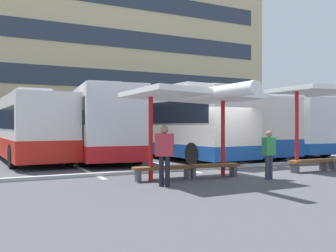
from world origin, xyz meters
The scene contains 20 objects.
ground_plane centered at (0.00, 0.00, 0.00)m, with size 160.00×160.00×0.00m, color #47474C.
terminal_building centered at (0.02, 31.95, 10.45)m, with size 44.10×14.75×23.65m.
coach_bus_0 centered at (-6.99, 8.34, 1.57)m, with size 3.14×10.75×3.44m.
coach_bus_1 centered at (-3.63, 7.51, 1.81)m, with size 3.68×10.79×3.83m.
coach_bus_2 centered at (0.15, 5.90, 1.81)m, with size 3.39×10.44×3.81m.
coach_bus_3 centered at (3.87, 6.46, 1.59)m, with size 3.49×10.64×3.47m.
coach_bus_4 centered at (7.26, 7.27, 1.67)m, with size 3.63×11.77×3.54m.
lane_stripe_1 centered at (-5.44, 6.96, 0.00)m, with size 0.16×14.00×0.01m, color white.
lane_stripe_2 centered at (-1.81, 6.96, 0.00)m, with size 0.16×14.00×0.01m, color white.
lane_stripe_3 centered at (1.81, 6.96, 0.00)m, with size 0.16×14.00×0.01m, color white.
lane_stripe_4 centered at (5.44, 6.96, 0.00)m, with size 0.16×14.00×0.01m, color white.
lane_stripe_5 centered at (9.07, 6.96, 0.00)m, with size 0.16×14.00×0.01m, color white.
waiting_shelter_0 centered at (-2.93, -1.36, 2.67)m, with size 3.72×5.09×2.88m.
bench_0 centered at (-3.83, -1.03, 0.34)m, with size 2.02×0.57×0.45m.
bench_1 centered at (-2.03, -1.16, 0.34)m, with size 1.87×0.61×0.45m.
waiting_shelter_1 centered at (2.97, -1.69, 3.02)m, with size 3.96×4.27×3.27m.
bench_2 centered at (2.07, -1.50, 0.34)m, with size 1.82×0.45×0.45m.
platform_kerb centered at (0.00, 0.83, 0.06)m, with size 44.00×0.24×0.12m, color #ADADA8.
waiting_passenger_0 centered at (-4.34, -2.16, 1.03)m, with size 0.53×0.49×1.75m.
waiting_passenger_1 centered at (-0.63, -2.31, 0.90)m, with size 0.49×0.29×1.58m.
Camera 1 is at (-8.99, -11.79, 1.75)m, focal length 40.05 mm.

